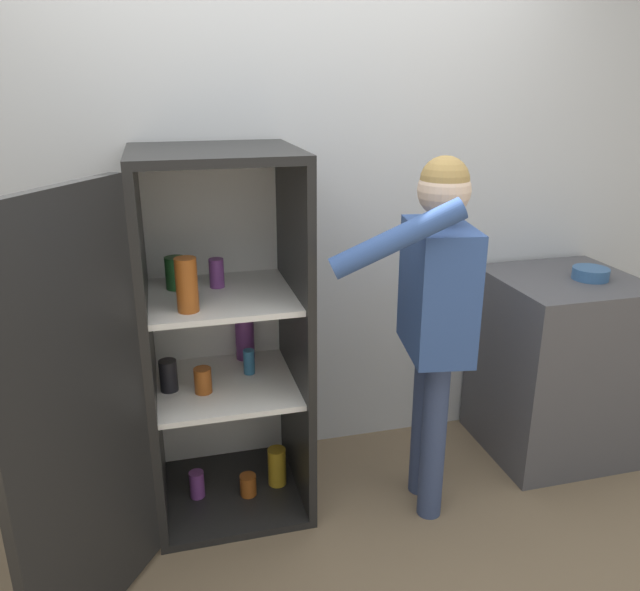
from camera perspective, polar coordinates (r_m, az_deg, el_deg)
name	(u,v)px	position (r m, az deg, el deg)	size (l,w,h in m)	color
ground_plane	(348,573)	(2.69, 2.57, -23.98)	(12.00, 12.00, 0.00)	#7A664C
wall_back	(291,205)	(2.96, -2.68, 8.24)	(7.00, 0.06, 2.55)	silver
refrigerator	(197,350)	(2.62, -11.19, -4.90)	(1.06, 1.20, 1.58)	black
person	(435,298)	(2.59, 10.46, -0.23)	(0.66, 0.54, 1.56)	#384770
counter	(556,365)	(3.39, 20.74, -5.98)	(0.67, 0.65, 0.93)	#4C4C51
bowl	(591,274)	(3.25, 23.50, 1.86)	(0.17, 0.17, 0.06)	#335B8E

